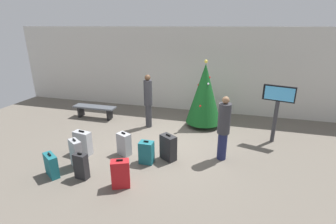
{
  "coord_description": "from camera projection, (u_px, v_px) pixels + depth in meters",
  "views": [
    {
      "loc": [
        1.85,
        -6.56,
        3.47
      ],
      "look_at": [
        -0.08,
        0.44,
        0.9
      ],
      "focal_mm": 26.22,
      "sensor_mm": 36.0,
      "label": 1
    }
  ],
  "objects": [
    {
      "name": "waiting_bench",
      "position": [
        95.0,
        109.0,
        9.64
      ],
      "size": [
        1.7,
        0.44,
        0.48
      ],
      "color": "#4C5159",
      "rests_on": "ground_plane"
    },
    {
      "name": "traveller_1",
      "position": [
        224.0,
        127.0,
        6.46
      ],
      "size": [
        0.38,
        0.38,
        1.78
      ],
      "color": "#1E234C",
      "rests_on": "ground_plane"
    },
    {
      "name": "suitcase_3",
      "position": [
        76.0,
        154.0,
        6.26
      ],
      "size": [
        0.44,
        0.38,
        0.78
      ],
      "color": "#9EA0A5",
      "rests_on": "ground_plane"
    },
    {
      "name": "suitcase_1",
      "position": [
        83.0,
        143.0,
        6.92
      ],
      "size": [
        0.53,
        0.3,
        0.71
      ],
      "color": "#9EA0A5",
      "rests_on": "ground_plane"
    },
    {
      "name": "suitcase_7",
      "position": [
        168.0,
        148.0,
        6.63
      ],
      "size": [
        0.51,
        0.46,
        0.74
      ],
      "color": "#232326",
      "rests_on": "ground_plane"
    },
    {
      "name": "suitcase_5",
      "position": [
        124.0,
        144.0,
        6.88
      ],
      "size": [
        0.44,
        0.37,
        0.68
      ],
      "color": "#9EA0A5",
      "rests_on": "ground_plane"
    },
    {
      "name": "holiday_tree",
      "position": [
        204.0,
        94.0,
        8.6
      ],
      "size": [
        1.26,
        1.26,
        2.39
      ],
      "color": "#4C3319",
      "rests_on": "ground_plane"
    },
    {
      "name": "suitcase_6",
      "position": [
        121.0,
        174.0,
        5.49
      ],
      "size": [
        0.47,
        0.38,
        0.7
      ],
      "color": "#B2191E",
      "rests_on": "ground_plane"
    },
    {
      "name": "flight_info_kiosk",
      "position": [
        278.0,
        103.0,
        7.36
      ],
      "size": [
        0.9,
        0.32,
        1.8
      ],
      "color": "#333338",
      "rests_on": "ground_plane"
    },
    {
      "name": "traveller_0",
      "position": [
        148.0,
        100.0,
        8.58
      ],
      "size": [
        0.4,
        0.4,
        1.9
      ],
      "color": "#333338",
      "rests_on": "ground_plane"
    },
    {
      "name": "ground_plane",
      "position": [
        167.0,
        144.0,
        7.58
      ],
      "size": [
        16.0,
        16.0,
        0.0
      ],
      "primitive_type": "plane",
      "color": "#665E54"
    },
    {
      "name": "back_wall",
      "position": [
        189.0,
        70.0,
        10.2
      ],
      "size": [
        16.0,
        0.2,
        3.43
      ],
      "primitive_type": "cube",
      "color": "beige",
      "rests_on": "ground_plane"
    },
    {
      "name": "suitcase_2",
      "position": [
        81.0,
        166.0,
        5.8
      ],
      "size": [
        0.34,
        0.22,
        0.68
      ],
      "color": "#232326",
      "rests_on": "ground_plane"
    },
    {
      "name": "suitcase_0",
      "position": [
        51.0,
        165.0,
        5.91
      ],
      "size": [
        0.5,
        0.41,
        0.6
      ],
      "color": "#19606B",
      "rests_on": "ground_plane"
    },
    {
      "name": "suitcase_4",
      "position": [
        146.0,
        152.0,
        6.47
      ],
      "size": [
        0.37,
        0.28,
        0.64
      ],
      "color": "#19606B",
      "rests_on": "ground_plane"
    }
  ]
}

